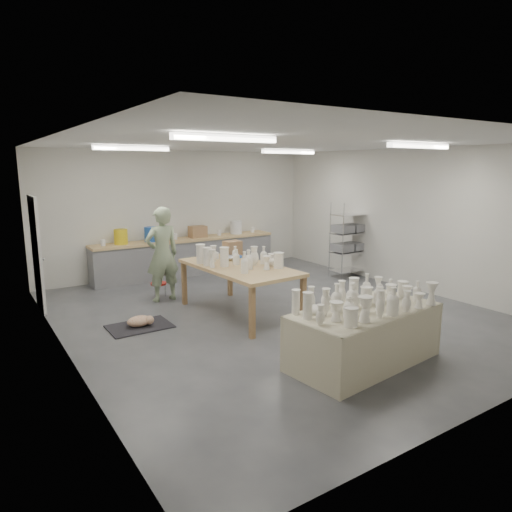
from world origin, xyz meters
TOP-DOWN VIEW (x-y plane):
  - room at (-0.11, 0.08)m, footprint 8.00×8.02m
  - back_counter at (-0.01, 3.68)m, footprint 4.60×0.60m
  - wire_shelf at (3.20, 1.40)m, footprint 0.88×0.48m
  - drying_table at (-0.21, -2.37)m, footprint 2.22×1.23m
  - work_table at (-0.50, 0.41)m, footprint 1.31×2.43m
  - rug at (-2.27, 0.64)m, footprint 1.00×0.70m
  - cat at (-2.25, 0.62)m, footprint 0.48×0.41m
  - potter at (-1.34, 1.89)m, footprint 0.69×0.46m
  - red_stool at (-1.34, 2.16)m, footprint 0.39×0.39m

SIDE VIEW (x-z plane):
  - rug at x=-2.27m, z-range 0.00..0.02m
  - cat at x=-2.25m, z-range 0.02..0.20m
  - red_stool at x=-1.34m, z-range 0.12..0.42m
  - drying_table at x=-0.21m, z-range -0.14..0.98m
  - back_counter at x=-0.01m, z-range -0.13..1.11m
  - work_table at x=-0.50m, z-range 0.28..1.52m
  - wire_shelf at x=3.20m, z-range 0.02..1.82m
  - potter at x=-1.34m, z-range 0.00..1.86m
  - room at x=-0.11m, z-range 0.56..3.56m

